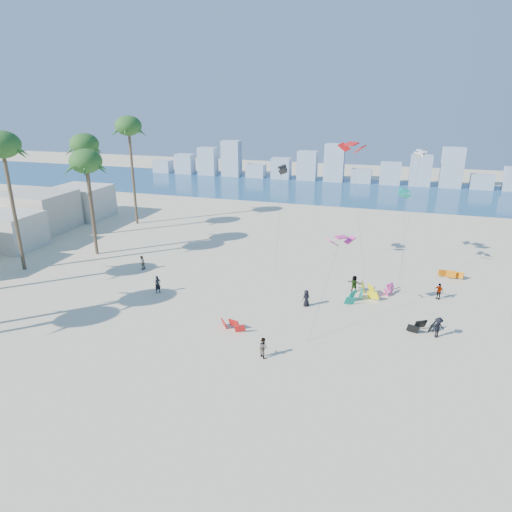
# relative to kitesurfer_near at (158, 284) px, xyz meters

# --- Properties ---
(ground) EXTENTS (220.00, 220.00, 0.00)m
(ground) POSITION_rel_kitesurfer_near_xyz_m (6.86, -14.65, -0.90)
(ground) COLOR beige
(ground) RESTS_ON ground
(ocean) EXTENTS (220.00, 220.00, 0.00)m
(ocean) POSITION_rel_kitesurfer_near_xyz_m (6.86, 57.35, -0.90)
(ocean) COLOR navy
(ocean) RESTS_ON ground
(kitesurfer_near) EXTENTS (0.71, 0.79, 1.81)m
(kitesurfer_near) POSITION_rel_kitesurfer_near_xyz_m (0.00, 0.00, 0.00)
(kitesurfer_near) COLOR black
(kitesurfer_near) RESTS_ON ground
(kitesurfer_mid) EXTENTS (1.00, 0.97, 1.62)m
(kitesurfer_mid) POSITION_rel_kitesurfer_near_xyz_m (13.35, -8.22, -0.10)
(kitesurfer_mid) COLOR gray
(kitesurfer_mid) RESTS_ON ground
(kitesurfers_far) EXTENTS (38.78, 8.99, 1.79)m
(kitesurfers_far) POSITION_rel_kitesurfer_near_xyz_m (18.92, 3.45, -0.05)
(kitesurfers_far) COLOR black
(kitesurfers_far) RESTS_ON ground
(grounded_kites) EXTENTS (21.51, 18.57, 0.97)m
(grounded_kites) POSITION_rel_kitesurfer_near_xyz_m (20.88, 4.06, -0.47)
(grounded_kites) COLOR red
(grounded_kites) RESTS_ON ground
(flying_kites) EXTENTS (27.89, 19.46, 14.62)m
(flying_kites) POSITION_rel_kitesurfer_near_xyz_m (24.00, 6.82, 9.75)
(flying_kites) COLOR #F937A0
(flying_kites) RESTS_ON ground
(palm_row) EXTENTS (9.02, 44.80, 15.99)m
(palm_row) POSITION_rel_kitesurfer_near_xyz_m (-16.29, 1.53, 11.13)
(palm_row) COLOR brown
(palm_row) RESTS_ON ground
(distant_skyline) EXTENTS (85.00, 3.00, 8.40)m
(distant_skyline) POSITION_rel_kitesurfer_near_xyz_m (5.68, 67.35, 2.18)
(distant_skyline) COLOR #9EADBF
(distant_skyline) RESTS_ON ground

